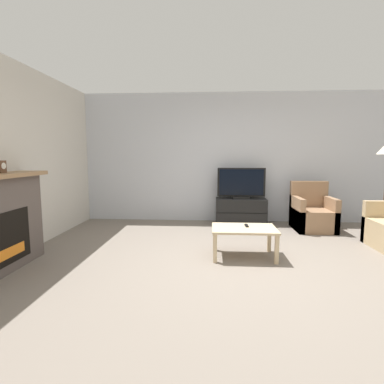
{
  "coord_description": "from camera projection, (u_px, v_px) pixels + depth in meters",
  "views": [
    {
      "loc": [
        -0.34,
        -3.69,
        1.4
      ],
      "look_at": [
        -0.63,
        0.79,
        0.85
      ],
      "focal_mm": 28.0,
      "sensor_mm": 36.0,
      "label": 1
    }
  ],
  "objects": [
    {
      "name": "tv_stand",
      "position": [
        241.0,
        211.0,
        6.15
      ],
      "size": [
        1.02,
        0.45,
        0.53
      ],
      "color": "black",
      "rests_on": "ground"
    },
    {
      "name": "armchair",
      "position": [
        312.0,
        214.0,
        5.68
      ],
      "size": [
        0.7,
        0.76,
        0.9
      ],
      "color": "#937051",
      "rests_on": "ground"
    },
    {
      "name": "ground_plane",
      "position": [
        238.0,
        266.0,
        3.8
      ],
      "size": [
        24.0,
        24.0,
        0.0
      ],
      "primitive_type": "plane",
      "color": "slate"
    },
    {
      "name": "remote",
      "position": [
        247.0,
        225.0,
        4.19
      ],
      "size": [
        0.04,
        0.15,
        0.02
      ],
      "rotation": [
        0.0,
        0.0,
        0.03
      ],
      "color": "black",
      "rests_on": "coffee_table"
    },
    {
      "name": "coffee_table",
      "position": [
        244.0,
        232.0,
        4.12
      ],
      "size": [
        0.88,
        0.59,
        0.41
      ],
      "color": "#CCB289",
      "rests_on": "ground"
    },
    {
      "name": "wall_back",
      "position": [
        228.0,
        158.0,
        6.32
      ],
      "size": [
        12.0,
        0.06,
        2.7
      ],
      "color": "silver",
      "rests_on": "ground"
    },
    {
      "name": "tv",
      "position": [
        241.0,
        184.0,
        6.08
      ],
      "size": [
        0.97,
        0.18,
        0.62
      ],
      "color": "black",
      "rests_on": "tv_stand"
    },
    {
      "name": "mantel_clock",
      "position": [
        1.0,
        167.0,
        3.57
      ],
      "size": [
        0.08,
        0.11,
        0.15
      ],
      "color": "brown",
      "rests_on": "fireplace"
    }
  ]
}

